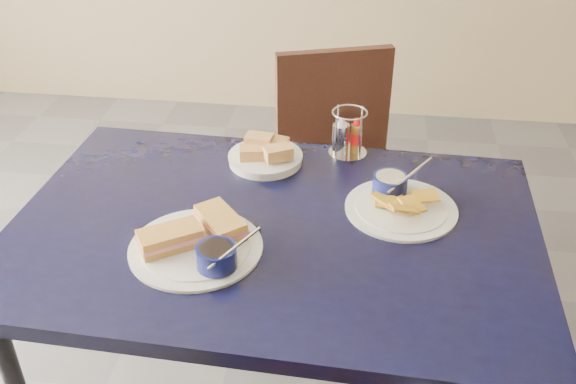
# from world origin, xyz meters

# --- Properties ---
(dining_table) EXTENTS (1.30, 0.90, 0.75)m
(dining_table) POSITION_xyz_m (-0.18, 0.25, 0.69)
(dining_table) COLOR black
(dining_table) RESTS_ON ground
(chair_far) EXTENTS (0.52, 0.52, 0.88)m
(chair_far) POSITION_xyz_m (-0.03, 1.02, 0.51)
(chair_far) COLOR black
(chair_far) RESTS_ON ground
(sandwich_plate) EXTENTS (0.32, 0.31, 0.12)m
(sandwich_plate) POSITION_xyz_m (-0.33, 0.13, 0.77)
(sandwich_plate) COLOR white
(sandwich_plate) RESTS_ON dining_table
(plantain_plate) EXTENTS (0.28, 0.28, 0.12)m
(plantain_plate) POSITION_xyz_m (0.12, 0.37, 0.77)
(plantain_plate) COLOR white
(plantain_plate) RESTS_ON dining_table
(bread_basket) EXTENTS (0.21, 0.21, 0.07)m
(bread_basket) POSITION_xyz_m (-0.24, 0.55, 0.77)
(bread_basket) COLOR white
(bread_basket) RESTS_ON dining_table
(condiment_caddy) EXTENTS (0.11, 0.11, 0.14)m
(condiment_caddy) POSITION_xyz_m (-0.02, 0.63, 0.81)
(condiment_caddy) COLOR silver
(condiment_caddy) RESTS_ON dining_table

